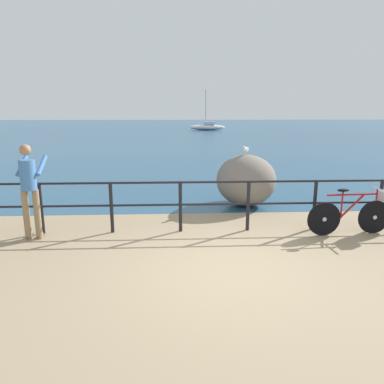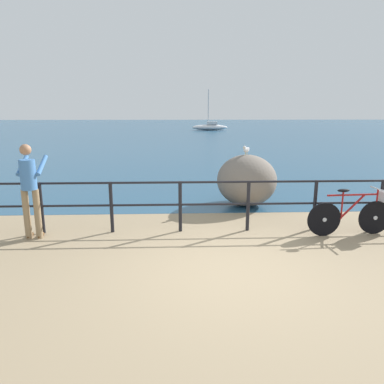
{
  "view_description": "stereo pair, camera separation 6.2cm",
  "coord_description": "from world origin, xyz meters",
  "views": [
    {
      "loc": [
        -0.78,
        -4.92,
        2.36
      ],
      "look_at": [
        -0.43,
        2.24,
        0.71
      ],
      "focal_mm": 33.06,
      "sensor_mm": 36.0,
      "label": 1
    },
    {
      "loc": [
        -0.72,
        -4.92,
        2.36
      ],
      "look_at": [
        -0.43,
        2.24,
        0.71
      ],
      "focal_mm": 33.06,
      "sensor_mm": 36.0,
      "label": 2
    }
  ],
  "objects": [
    {
      "name": "ground_plane",
      "position": [
        0.0,
        20.0,
        -0.05
      ],
      "size": [
        120.0,
        120.0,
        0.1
      ],
      "primitive_type": "cube",
      "color": "#937F60"
    },
    {
      "name": "sea_surface",
      "position": [
        0.0,
        48.08,
        0.0
      ],
      "size": [
        120.0,
        90.0,
        0.01
      ],
      "primitive_type": "cube",
      "color": "navy",
      "rests_on": "ground_plane"
    },
    {
      "name": "promenade_railing",
      "position": [
        0.0,
        1.84,
        0.64
      ],
      "size": [
        9.55,
        0.07,
        1.02
      ],
      "color": "black",
      "rests_on": "ground_plane"
    },
    {
      "name": "bicycle",
      "position": [
        2.74,
        1.5,
        0.46
      ],
      "size": [
        1.7,
        0.48,
        0.92
      ],
      "rotation": [
        0.0,
        0.0,
        0.07
      ],
      "color": "black",
      "rests_on": "ground_plane"
    },
    {
      "name": "person_at_railing",
      "position": [
        -3.45,
        1.56,
        0.99
      ],
      "size": [
        0.45,
        0.64,
        1.78
      ],
      "rotation": [
        0.0,
        0.0,
        1.59
      ],
      "color": "#8C7251",
      "rests_on": "ground_plane"
    },
    {
      "name": "breakwater_boulder_main",
      "position": [
        1.02,
        3.79,
        0.65
      ],
      "size": [
        1.5,
        1.6,
        1.29
      ],
      "color": "slate",
      "rests_on": "ground"
    },
    {
      "name": "seagull",
      "position": [
        0.99,
        3.79,
        1.43
      ],
      "size": [
        0.25,
        0.32,
        0.23
      ],
      "rotation": [
        0.0,
        0.0,
        4.11
      ],
      "color": "gold",
      "rests_on": "breakwater_boulder_main"
    },
    {
      "name": "sailboat",
      "position": [
        3.33,
        39.54,
        0.42
      ],
      "size": [
        4.51,
        1.73,
        4.9
      ],
      "rotation": [
        0.0,
        0.0,
        3.04
      ],
      "color": "white",
      "rests_on": "sea_surface"
    }
  ]
}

